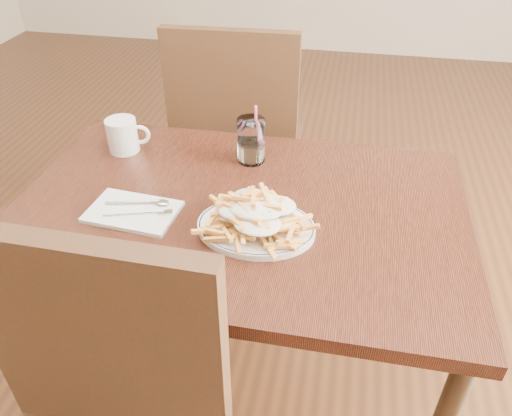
% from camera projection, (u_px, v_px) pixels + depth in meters
% --- Properties ---
extents(floor, '(7.00, 7.00, 0.00)m').
position_uv_depth(floor, '(243.00, 376.00, 1.77)').
color(floor, black).
rests_on(floor, ground).
extents(table, '(1.20, 0.80, 0.75)m').
position_uv_depth(table, '(239.00, 229.00, 1.37)').
color(table, black).
rests_on(table, ground).
extents(chair_far, '(0.50, 0.50, 1.04)m').
position_uv_depth(chair_far, '(238.00, 135.00, 1.99)').
color(chair_far, '#331E11').
rests_on(chair_far, ground).
extents(fries_plate, '(0.34, 0.31, 0.02)m').
position_uv_depth(fries_plate, '(256.00, 227.00, 1.24)').
color(fries_plate, white).
rests_on(fries_plate, table).
extents(loaded_fries, '(0.32, 0.29, 0.08)m').
position_uv_depth(loaded_fries, '(256.00, 211.00, 1.21)').
color(loaded_fries, gold).
rests_on(loaded_fries, fries_plate).
extents(napkin, '(0.24, 0.17, 0.01)m').
position_uv_depth(napkin, '(133.00, 212.00, 1.30)').
color(napkin, silver).
rests_on(napkin, table).
extents(cutlery, '(0.19, 0.12, 0.01)m').
position_uv_depth(cutlery, '(133.00, 208.00, 1.29)').
color(cutlery, silver).
rests_on(cutlery, napkin).
extents(water_glass, '(0.08, 0.08, 0.18)m').
position_uv_depth(water_glass, '(251.00, 143.00, 1.48)').
color(water_glass, white).
rests_on(water_glass, table).
extents(coffee_mug, '(0.13, 0.09, 0.10)m').
position_uv_depth(coffee_mug, '(123.00, 135.00, 1.54)').
color(coffee_mug, white).
rests_on(coffee_mug, table).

